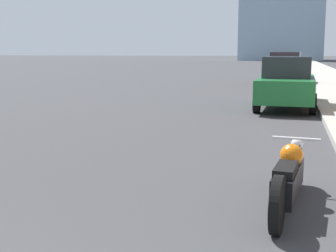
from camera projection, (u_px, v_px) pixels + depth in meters
sidewalk at (322, 73)px, 38.95m from camera, size 3.40×240.00×0.15m
motorcycle at (288, 178)px, 5.53m from camera, size 0.62×2.31×0.73m
parked_car_green at (287, 83)px, 15.15m from camera, size 1.91×4.54×1.68m
parked_car_red at (285, 69)px, 26.28m from camera, size 2.15×4.28×1.81m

